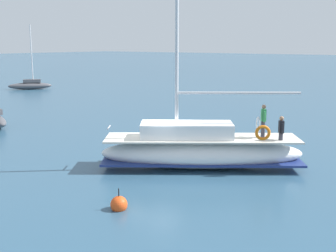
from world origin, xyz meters
TOP-DOWN VIEW (x-y plane):
  - ground_plane at (0.00, 0.00)m, footprint 400.00×400.00m
  - main_sailboat at (0.90, -1.68)m, footprint 7.56×9.19m
  - moored_catamaran at (18.15, 35.02)m, footprint 4.98×4.33m
  - mooring_buoy at (-5.40, -2.26)m, footprint 0.62×0.62m

SIDE VIEW (x-z plane):
  - ground_plane at x=0.00m, z-range 0.00..0.00m
  - mooring_buoy at x=-5.40m, z-range -0.27..0.64m
  - moored_catamaran at x=18.15m, z-range -3.46..4.62m
  - main_sailboat at x=0.90m, z-range -5.96..7.79m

